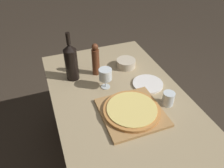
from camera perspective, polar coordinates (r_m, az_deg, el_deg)
name	(u,v)px	position (r m, az deg, el deg)	size (l,w,h in m)	color
ground_plane	(118,160)	(1.98, 1.49, -19.33)	(12.00, 12.00, 0.00)	#382D23
dining_table	(119,107)	(1.48, 1.89, -6.04)	(0.84, 1.33, 0.73)	#9E8966
cutting_board	(132,112)	(1.30, 5.14, -7.33)	(0.36, 0.36, 0.02)	#A87A47
pizza	(132,110)	(1.29, 5.19, -6.69)	(0.34, 0.34, 0.02)	#BC7A3D
wine_bottle	(71,61)	(1.51, -10.62, 5.81)	(0.09, 0.09, 0.35)	black
pepper_mill	(96,60)	(1.55, -4.30, 6.28)	(0.05, 0.05, 0.24)	#5B2D19
wine_glass	(105,75)	(1.42, -1.75, 2.43)	(0.09, 0.09, 0.14)	silver
small_bowl	(126,63)	(1.67, 3.66, 5.41)	(0.14, 0.14, 0.06)	beige
drinking_tumbler	(168,99)	(1.37, 14.49, -3.70)	(0.07, 0.07, 0.09)	silver
dinner_plate	(148,84)	(1.52, 9.34, 0.04)	(0.21, 0.21, 0.01)	white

